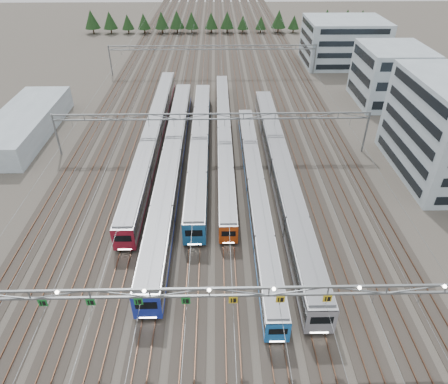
{
  "coord_description": "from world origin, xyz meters",
  "views": [
    {
      "loc": [
        0.88,
        -25.41,
        36.32
      ],
      "look_at": [
        1.81,
        22.01,
        3.5
      ],
      "focal_mm": 32.0,
      "sensor_mm": 36.0,
      "label": 1
    }
  ],
  "objects_px": {
    "train_b": "(172,159)",
    "train_c": "(200,143)",
    "train_f": "(281,169)",
    "gantry_far": "(213,51)",
    "gantry_mid": "(212,121)",
    "west_shed": "(25,124)",
    "train_d": "(224,134)",
    "train_e": "(256,187)",
    "depot_bldg_mid": "(390,75)",
    "train_a": "(154,133)",
    "gantry_near": "(209,295)",
    "depot_bldg_north": "(343,42)"
  },
  "relations": [
    {
      "from": "train_a",
      "to": "train_f",
      "type": "distance_m",
      "value": 26.4
    },
    {
      "from": "train_f",
      "to": "depot_bldg_mid",
      "type": "bearing_deg",
      "value": 49.1
    },
    {
      "from": "train_d",
      "to": "gantry_mid",
      "type": "xyz_separation_m",
      "value": [
        -2.25,
        -3.82,
        4.48
      ]
    },
    {
      "from": "train_a",
      "to": "train_e",
      "type": "distance_m",
      "value": 25.79
    },
    {
      "from": "train_c",
      "to": "train_e",
      "type": "xyz_separation_m",
      "value": [
        9.0,
        -13.99,
        -0.31
      ]
    },
    {
      "from": "train_b",
      "to": "train_a",
      "type": "bearing_deg",
      "value": 113.74
    },
    {
      "from": "depot_bldg_mid",
      "to": "train_a",
      "type": "bearing_deg",
      "value": -158.64
    },
    {
      "from": "train_a",
      "to": "train_e",
      "type": "bearing_deg",
      "value": -45.73
    },
    {
      "from": "train_b",
      "to": "train_d",
      "type": "xyz_separation_m",
      "value": [
        9.0,
        10.11,
        -0.42
      ]
    },
    {
      "from": "gantry_far",
      "to": "depot_bldg_north",
      "type": "bearing_deg",
      "value": 13.91
    },
    {
      "from": "train_e",
      "to": "depot_bldg_mid",
      "type": "bearing_deg",
      "value": 48.71
    },
    {
      "from": "train_d",
      "to": "gantry_far",
      "type": "bearing_deg",
      "value": 93.13
    },
    {
      "from": "train_c",
      "to": "depot_bldg_mid",
      "type": "height_order",
      "value": "depot_bldg_mid"
    },
    {
      "from": "train_d",
      "to": "gantry_far",
      "type": "xyz_separation_m",
      "value": [
        -2.25,
        41.18,
        4.48
      ]
    },
    {
      "from": "gantry_mid",
      "to": "train_f",
      "type": "bearing_deg",
      "value": -41.24
    },
    {
      "from": "west_shed",
      "to": "depot_bldg_mid",
      "type": "bearing_deg",
      "value": 11.48
    },
    {
      "from": "train_a",
      "to": "gantry_near",
      "type": "bearing_deg",
      "value": -75.73
    },
    {
      "from": "gantry_far",
      "to": "gantry_near",
      "type": "bearing_deg",
      "value": -90.03
    },
    {
      "from": "train_a",
      "to": "gantry_far",
      "type": "xyz_separation_m",
      "value": [
        11.25,
        41.06,
        4.19
      ]
    },
    {
      "from": "train_f",
      "to": "gantry_mid",
      "type": "height_order",
      "value": "gantry_mid"
    },
    {
      "from": "train_a",
      "to": "depot_bldg_mid",
      "type": "bearing_deg",
      "value": 21.36
    },
    {
      "from": "gantry_mid",
      "to": "depot_bldg_mid",
      "type": "xyz_separation_m",
      "value": [
        40.86,
        24.32,
        -0.08
      ]
    },
    {
      "from": "train_e",
      "to": "depot_bldg_mid",
      "type": "xyz_separation_m",
      "value": [
        34.11,
        38.85,
        4.36
      ]
    },
    {
      "from": "train_b",
      "to": "gantry_near",
      "type": "height_order",
      "value": "gantry_near"
    },
    {
      "from": "train_e",
      "to": "gantry_far",
      "type": "bearing_deg",
      "value": 96.47
    },
    {
      "from": "train_c",
      "to": "gantry_far",
      "type": "relative_size",
      "value": 0.91
    },
    {
      "from": "gantry_mid",
      "to": "west_shed",
      "type": "distance_m",
      "value": 38.63
    },
    {
      "from": "gantry_far",
      "to": "depot_bldg_mid",
      "type": "bearing_deg",
      "value": -26.84
    },
    {
      "from": "train_a",
      "to": "west_shed",
      "type": "xyz_separation_m",
      "value": [
        -26.22,
        4.48,
        0.09
      ]
    },
    {
      "from": "train_d",
      "to": "train_e",
      "type": "bearing_deg",
      "value": -76.21
    },
    {
      "from": "west_shed",
      "to": "train_f",
      "type": "bearing_deg",
      "value": -20.57
    },
    {
      "from": "gantry_near",
      "to": "depot_bldg_north",
      "type": "xyz_separation_m",
      "value": [
        38.13,
        94.55,
        -0.85
      ]
    },
    {
      "from": "train_d",
      "to": "west_shed",
      "type": "xyz_separation_m",
      "value": [
        -39.72,
        4.6,
        0.37
      ]
    },
    {
      "from": "train_d",
      "to": "gantry_near",
      "type": "height_order",
      "value": "gantry_near"
    },
    {
      "from": "gantry_near",
      "to": "west_shed",
      "type": "bearing_deg",
      "value": 127.63
    },
    {
      "from": "train_d",
      "to": "gantry_near",
      "type": "distance_m",
      "value": 44.3
    },
    {
      "from": "train_e",
      "to": "west_shed",
      "type": "distance_m",
      "value": 49.82
    },
    {
      "from": "train_f",
      "to": "west_shed",
      "type": "xyz_separation_m",
      "value": [
        -48.72,
        18.28,
        -0.06
      ]
    },
    {
      "from": "train_b",
      "to": "train_e",
      "type": "height_order",
      "value": "train_b"
    },
    {
      "from": "train_f",
      "to": "gantry_far",
      "type": "bearing_deg",
      "value": 101.59
    },
    {
      "from": "train_f",
      "to": "train_d",
      "type": "bearing_deg",
      "value": 123.34
    },
    {
      "from": "depot_bldg_mid",
      "to": "train_b",
      "type": "bearing_deg",
      "value": -147.26
    },
    {
      "from": "train_f",
      "to": "gantry_mid",
      "type": "distance_m",
      "value": 15.5
    },
    {
      "from": "depot_bldg_mid",
      "to": "gantry_mid",
      "type": "bearing_deg",
      "value": -149.23
    },
    {
      "from": "gantry_near",
      "to": "depot_bldg_mid",
      "type": "distance_m",
      "value": 76.33
    },
    {
      "from": "train_a",
      "to": "depot_bldg_north",
      "type": "xyz_separation_m",
      "value": [
        49.33,
        50.49,
        4.04
      ]
    },
    {
      "from": "gantry_near",
      "to": "gantry_far",
      "type": "xyz_separation_m",
      "value": [
        0.05,
        85.12,
        -0.7
      ]
    },
    {
      "from": "train_b",
      "to": "train_c",
      "type": "relative_size",
      "value": 1.23
    },
    {
      "from": "train_b",
      "to": "train_c",
      "type": "distance_m",
      "value": 7.31
    },
    {
      "from": "gantry_near",
      "to": "depot_bldg_north",
      "type": "distance_m",
      "value": 101.95
    }
  ]
}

